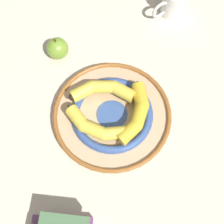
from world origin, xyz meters
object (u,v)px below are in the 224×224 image
Objects in this scene: banana_a at (94,126)px; apple at (57,48)px; coffee_mug at (174,3)px; decorative_bowl at (112,115)px; banana_c at (104,90)px; banana_b at (136,115)px.

apple is at bearing 138.05° from banana_a.
coffee_mug reaches higher than apple.
coffee_mug is at bearing 2.05° from decorative_bowl.
banana_a is 1.66× the size of coffee_mug.
apple reaches higher than banana_c.
banana_a is (-0.07, 0.02, 0.04)m from decorative_bowl.
decorative_bowl is 0.08m from banana_b.
banana_c is (0.04, 0.05, 0.04)m from decorative_bowl.
banana_a is at bearing 28.27° from coffee_mug.
banana_c reaches higher than decorative_bowl.
apple reaches higher than banana_a.
banana_a is at bearing 76.54° from banana_c.
banana_c is at bearing 66.02° from banana_b.
coffee_mug reaches higher than banana_c.
decorative_bowl is 0.08m from banana_a.
banana_b reaches higher than decorative_bowl.
decorative_bowl is 4.27× the size of apple.
banana_a is 0.51m from coffee_mug.
banana_a is 0.11m from banana_c.
banana_a is 0.12m from banana_b.
banana_b is at bearing 39.48° from coffee_mug.
apple is at bearing -46.22° from banana_c.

